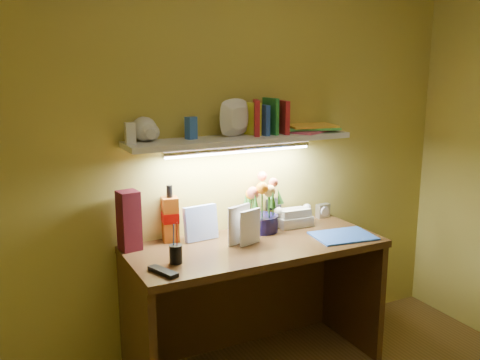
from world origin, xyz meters
name	(u,v)px	position (x,y,z in m)	size (l,w,h in m)	color
desk	(255,307)	(0.00, 1.20, 0.38)	(1.40, 0.60, 0.75)	#3C2110
flower_bouquet	(262,204)	(0.14, 1.38, 0.92)	(0.21, 0.21, 0.33)	#130F39
telephone	(293,216)	(0.36, 1.39, 0.81)	(0.20, 0.15, 0.12)	beige
desk_clock	(323,211)	(0.62, 1.45, 0.79)	(0.09, 0.04, 0.09)	#BCBDC1
whisky_bottle	(170,213)	(-0.40, 1.45, 0.91)	(0.08, 0.08, 0.32)	#A64B11
whisky_box	(129,221)	(-0.64, 1.41, 0.91)	(0.10, 0.10, 0.32)	#50111C
pen_cup	(176,248)	(-0.49, 1.12, 0.83)	(0.06, 0.06, 0.16)	black
art_card	(201,223)	(-0.24, 1.39, 0.85)	(0.19, 0.04, 0.19)	silver
tv_remote	(163,271)	(-0.59, 1.02, 0.76)	(0.05, 0.17, 0.02)	black
blue_folder	(343,236)	(0.50, 1.08, 0.75)	(0.33, 0.25, 0.01)	blue
desk_book_a	(229,228)	(-0.16, 1.21, 0.86)	(0.16, 0.02, 0.22)	beige
desk_book_b	(241,230)	(-0.10, 1.18, 0.85)	(0.14, 0.01, 0.20)	silver
wall_shelf	(242,133)	(0.01, 1.38, 1.33)	(1.32, 0.35, 0.24)	silver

